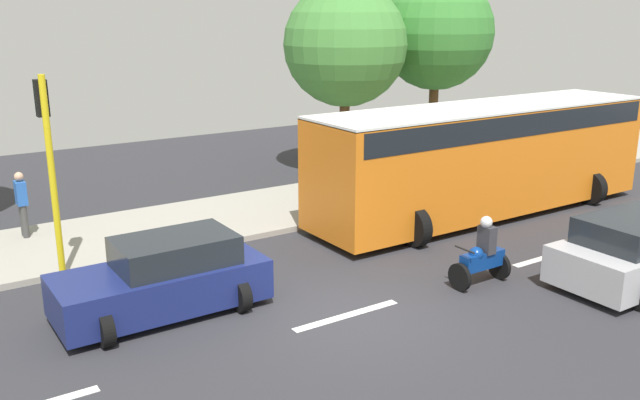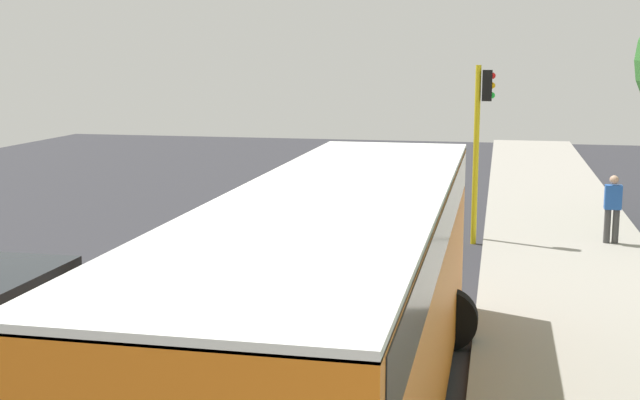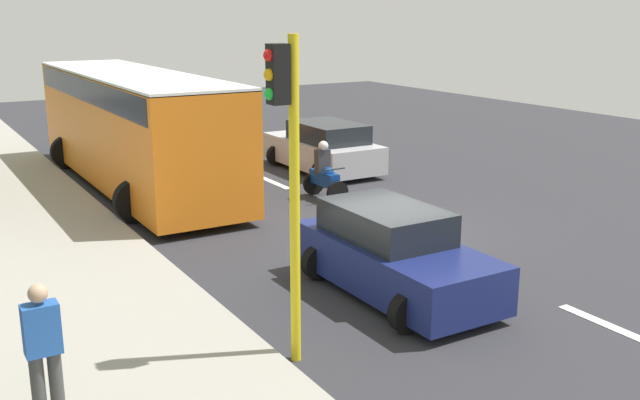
{
  "view_description": "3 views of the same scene",
  "coord_description": "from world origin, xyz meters",
  "px_view_note": "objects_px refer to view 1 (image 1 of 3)",
  "views": [
    {
      "loc": [
        -9.86,
        7.11,
        5.75
      ],
      "look_at": [
        2.59,
        -1.08,
        1.57
      ],
      "focal_mm": 38.22,
      "sensor_mm": 36.0,
      "label": 1
    },
    {
      "loc": [
        5.32,
        -17.13,
        4.74
      ],
      "look_at": [
        1.58,
        0.38,
        1.66
      ],
      "focal_mm": 47.4,
      "sensor_mm": 36.0,
      "label": 2
    },
    {
      "loc": [
        9.28,
        12.46,
        4.78
      ],
      "look_at": [
        2.17,
        0.54,
        1.17
      ],
      "focal_mm": 40.97,
      "sensor_mm": 36.0,
      "label": 3
    }
  ],
  "objects_px": {
    "city_bus": "(485,151)",
    "street_tree_south": "(437,33)",
    "pedestrian_near_signal": "(22,202)",
    "car_silver": "(640,251)",
    "motorcycle": "(482,256)",
    "traffic_light_corner": "(48,150)",
    "car_dark_blue": "(165,279)",
    "street_tree_north": "(345,45)"
  },
  "relations": [
    {
      "from": "car_silver",
      "to": "street_tree_north",
      "type": "xyz_separation_m",
      "value": [
        12.03,
        -0.64,
        3.85
      ]
    },
    {
      "from": "traffic_light_corner",
      "to": "car_dark_blue",
      "type": "bearing_deg",
      "value": -154.23
    },
    {
      "from": "city_bus",
      "to": "street_tree_north",
      "type": "distance_m",
      "value": 7.04
    },
    {
      "from": "street_tree_south",
      "to": "motorcycle",
      "type": "bearing_deg",
      "value": 142.56
    },
    {
      "from": "motorcycle",
      "to": "traffic_light_corner",
      "type": "distance_m",
      "value": 9.41
    },
    {
      "from": "traffic_light_corner",
      "to": "street_tree_south",
      "type": "distance_m",
      "value": 16.09
    },
    {
      "from": "car_dark_blue",
      "to": "street_tree_south",
      "type": "height_order",
      "value": "street_tree_south"
    },
    {
      "from": "traffic_light_corner",
      "to": "street_tree_north",
      "type": "xyz_separation_m",
      "value": [
        5.12,
        -11.18,
        1.64
      ]
    },
    {
      "from": "pedestrian_near_signal",
      "to": "traffic_light_corner",
      "type": "height_order",
      "value": "traffic_light_corner"
    },
    {
      "from": "car_silver",
      "to": "street_tree_north",
      "type": "relative_size",
      "value": 0.63
    },
    {
      "from": "car_dark_blue",
      "to": "city_bus",
      "type": "relative_size",
      "value": 0.37
    },
    {
      "from": "city_bus",
      "to": "pedestrian_near_signal",
      "type": "bearing_deg",
      "value": 68.39
    },
    {
      "from": "traffic_light_corner",
      "to": "street_tree_north",
      "type": "distance_m",
      "value": 12.41
    },
    {
      "from": "car_dark_blue",
      "to": "street_tree_north",
      "type": "distance_m",
      "value": 13.19
    },
    {
      "from": "city_bus",
      "to": "street_tree_south",
      "type": "bearing_deg",
      "value": -30.7
    },
    {
      "from": "street_tree_south",
      "to": "street_tree_north",
      "type": "distance_m",
      "value": 4.05
    },
    {
      "from": "car_dark_blue",
      "to": "car_silver",
      "type": "bearing_deg",
      "value": -114.28
    },
    {
      "from": "car_silver",
      "to": "motorcycle",
      "type": "bearing_deg",
      "value": 59.36
    },
    {
      "from": "pedestrian_near_signal",
      "to": "street_tree_north",
      "type": "distance_m",
      "value": 11.99
    },
    {
      "from": "motorcycle",
      "to": "street_tree_north",
      "type": "height_order",
      "value": "street_tree_north"
    },
    {
      "from": "car_dark_blue",
      "to": "pedestrian_near_signal",
      "type": "bearing_deg",
      "value": 13.65
    },
    {
      "from": "city_bus",
      "to": "motorcycle",
      "type": "relative_size",
      "value": 7.19
    },
    {
      "from": "car_dark_blue",
      "to": "motorcycle",
      "type": "bearing_deg",
      "value": -110.96
    },
    {
      "from": "pedestrian_near_signal",
      "to": "car_silver",
      "type": "bearing_deg",
      "value": -133.59
    },
    {
      "from": "street_tree_north",
      "to": "street_tree_south",
      "type": "bearing_deg",
      "value": -93.53
    },
    {
      "from": "car_silver",
      "to": "city_bus",
      "type": "xyz_separation_m",
      "value": [
        5.55,
        -0.97,
        1.13
      ]
    },
    {
      "from": "street_tree_south",
      "to": "car_silver",
      "type": "bearing_deg",
      "value": 158.38
    },
    {
      "from": "pedestrian_near_signal",
      "to": "traffic_light_corner",
      "type": "distance_m",
      "value": 3.75
    },
    {
      "from": "car_silver",
      "to": "motorcycle",
      "type": "height_order",
      "value": "motorcycle"
    },
    {
      "from": "city_bus",
      "to": "traffic_light_corner",
      "type": "height_order",
      "value": "traffic_light_corner"
    },
    {
      "from": "pedestrian_near_signal",
      "to": "street_tree_north",
      "type": "xyz_separation_m",
      "value": [
        1.87,
        -11.31,
        3.51
      ]
    },
    {
      "from": "car_dark_blue",
      "to": "pedestrian_near_signal",
      "type": "distance_m",
      "value": 6.19
    },
    {
      "from": "street_tree_south",
      "to": "traffic_light_corner",
      "type": "bearing_deg",
      "value": 107.75
    },
    {
      "from": "car_dark_blue",
      "to": "city_bus",
      "type": "distance_m",
      "value": 10.34
    },
    {
      "from": "car_silver",
      "to": "street_tree_south",
      "type": "relative_size",
      "value": 0.61
    },
    {
      "from": "traffic_light_corner",
      "to": "street_tree_north",
      "type": "relative_size",
      "value": 0.67
    },
    {
      "from": "motorcycle",
      "to": "street_tree_north",
      "type": "bearing_deg",
      "value": -19.51
    },
    {
      "from": "city_bus",
      "to": "street_tree_south",
      "type": "distance_m",
      "value": 7.87
    },
    {
      "from": "car_dark_blue",
      "to": "street_tree_south",
      "type": "distance_m",
      "value": 16.38
    },
    {
      "from": "traffic_light_corner",
      "to": "street_tree_south",
      "type": "height_order",
      "value": "street_tree_south"
    },
    {
      "from": "car_dark_blue",
      "to": "motorcycle",
      "type": "xyz_separation_m",
      "value": [
        -2.38,
        -6.22,
        -0.07
      ]
    },
    {
      "from": "car_silver",
      "to": "city_bus",
      "type": "distance_m",
      "value": 5.74
    }
  ]
}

